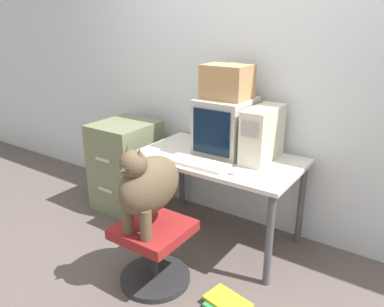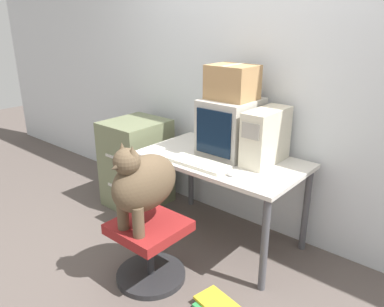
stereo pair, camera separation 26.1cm
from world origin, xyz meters
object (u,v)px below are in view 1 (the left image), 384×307
object	(u,v)px
crt_monitor	(226,126)
filing_cabinet	(126,165)
pc_tower	(263,134)
keyboard	(198,163)
dog	(148,185)
office_chair	(154,250)
cardboard_box	(227,82)
book_stack_floor	(227,305)

from	to	relation	value
crt_monitor	filing_cabinet	distance (m)	1.11
pc_tower	keyboard	bearing A→B (deg)	-132.91
pc_tower	keyboard	distance (m)	0.52
keyboard	pc_tower	bearing A→B (deg)	47.09
crt_monitor	pc_tower	bearing A→B (deg)	1.70
crt_monitor	keyboard	world-z (taller)	crt_monitor
pc_tower	filing_cabinet	world-z (taller)	pc_tower
pc_tower	dog	xyz separation A→B (m)	(-0.36, -0.87, -0.17)
crt_monitor	keyboard	bearing A→B (deg)	-94.53
filing_cabinet	office_chair	bearing A→B (deg)	-37.62
crt_monitor	cardboard_box	xyz separation A→B (m)	(0.00, 0.00, 0.34)
crt_monitor	office_chair	world-z (taller)	crt_monitor
crt_monitor	book_stack_floor	distance (m)	1.29
dog	book_stack_floor	size ratio (longest dim) A/B	1.92
crt_monitor	pc_tower	world-z (taller)	crt_monitor
crt_monitor	dog	bearing A→B (deg)	-93.89
dog	cardboard_box	xyz separation A→B (m)	(0.06, 0.86, 0.52)
crt_monitor	pc_tower	xyz separation A→B (m)	(0.30, 0.01, -0.02)
pc_tower	book_stack_floor	xyz separation A→B (m)	(0.18, -0.80, -0.88)
keyboard	crt_monitor	bearing A→B (deg)	85.47
book_stack_floor	office_chair	bearing A→B (deg)	-176.04
pc_tower	filing_cabinet	size ratio (longest dim) A/B	0.53
office_chair	book_stack_floor	distance (m)	0.59
office_chair	cardboard_box	distance (m)	1.31
dog	cardboard_box	bearing A→B (deg)	86.13
filing_cabinet	book_stack_floor	xyz separation A→B (m)	(1.46, -0.67, -0.38)
dog	filing_cabinet	xyz separation A→B (m)	(-0.92, 0.74, -0.33)
office_chair	dog	size ratio (longest dim) A/B	0.82
keyboard	office_chair	xyz separation A→B (m)	(-0.03, -0.48, -0.48)
pc_tower	office_chair	distance (m)	1.13
keyboard	filing_cabinet	xyz separation A→B (m)	(-0.95, 0.23, -0.31)
book_stack_floor	filing_cabinet	bearing A→B (deg)	155.36
book_stack_floor	dog	bearing A→B (deg)	-172.31
crt_monitor	book_stack_floor	world-z (taller)	crt_monitor
dog	book_stack_floor	xyz separation A→B (m)	(0.54, 0.07, -0.71)
filing_cabinet	book_stack_floor	bearing A→B (deg)	-24.64
filing_cabinet	keyboard	bearing A→B (deg)	-13.72
office_chair	filing_cabinet	bearing A→B (deg)	142.38
dog	pc_tower	bearing A→B (deg)	67.33
crt_monitor	book_stack_floor	bearing A→B (deg)	-58.38
pc_tower	cardboard_box	world-z (taller)	cardboard_box
pc_tower	keyboard	world-z (taller)	pc_tower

